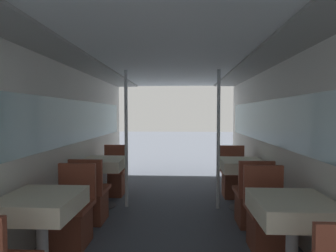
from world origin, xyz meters
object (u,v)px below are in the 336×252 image
object	(u,v)px
dining_table_left_1	(104,166)
support_pole_right_1	(218,140)
chair_left_near_1	(91,201)
chair_left_far_1	(114,179)
chair_right_far_0	(268,224)
dining_table_left_0	(42,208)
support_pole_left_1	(126,139)
dining_table_right_1	(242,168)
chair_right_near_1	(252,204)
dining_table_right_0	(293,213)
chair_right_far_1	(234,180)
chair_left_far_0	(71,220)

from	to	relation	value
dining_table_left_1	support_pole_right_1	xyz separation A→B (m)	(1.79, 0.00, 0.43)
chair_left_near_1	support_pole_right_1	bearing A→B (deg)	18.75
chair_left_far_1	chair_right_far_0	distance (m)	2.83
dining_table_left_0	support_pole_left_1	bearing A→B (deg)	78.84
dining_table_right_1	support_pole_right_1	distance (m)	0.56
dining_table_left_1	chair_right_near_1	distance (m)	2.27
dining_table_right_0	dining_table_left_0	bearing A→B (deg)	180.00
chair_left_near_1	dining_table_right_0	bearing A→B (deg)	-29.73
dining_table_right_0	support_pole_left_1	bearing A→B (deg)	134.26
chair_left_far_1	dining_table_right_1	bearing A→B (deg)	164.24
dining_table_right_0	chair_right_far_0	size ratio (longest dim) A/B	0.86
support_pole_right_1	chair_right_far_1	bearing A→B (deg)	59.19
support_pole_left_1	support_pole_right_1	size ratio (longest dim) A/B	1.00
chair_left_far_0	chair_right_far_1	size ratio (longest dim) A/B	1.00
dining_table_right_1	chair_left_near_1	bearing A→B (deg)	-164.24
chair_left_far_0	chair_right_far_0	size ratio (longest dim) A/B	1.00
support_pole_right_1	dining_table_left_0	bearing A→B (deg)	-134.26
dining_table_left_1	dining_table_left_0	bearing A→B (deg)	-90.00
dining_table_left_0	dining_table_left_1	world-z (taller)	same
dining_table_left_0	dining_table_right_1	bearing A→B (deg)	40.48
dining_table_left_0	chair_right_far_1	xyz separation A→B (m)	(2.15, 2.45, -0.36)
chair_left_near_1	dining_table_right_0	world-z (taller)	chair_left_near_1
chair_left_far_0	dining_table_left_1	world-z (taller)	chair_left_far_0
chair_left_far_1	support_pole_right_1	xyz separation A→B (m)	(1.79, -0.61, 0.79)
dining_table_left_0	chair_left_far_1	bearing A→B (deg)	90.00
dining_table_left_1	dining_table_right_0	distance (m)	2.83
chair_left_near_1	support_pole_right_1	xyz separation A→B (m)	(1.79, 0.61, 0.79)
dining_table_left_1	support_pole_right_1	world-z (taller)	support_pole_right_1
dining_table_left_0	dining_table_left_1	bearing A→B (deg)	90.00
chair_left_near_1	support_pole_right_1	size ratio (longest dim) A/B	0.41
support_pole_left_1	chair_right_far_1	distance (m)	2.05
chair_right_near_1	chair_left_far_1	bearing A→B (deg)	150.55
chair_left_far_0	chair_right_far_1	bearing A→B (deg)	-139.52
chair_left_near_1	dining_table_left_0	bearing A→B (deg)	-90.00
chair_left_near_1	dining_table_left_1	bearing A→B (deg)	90.00
chair_right_near_1	chair_right_far_0	bearing A→B (deg)	-90.00
chair_left_far_1	dining_table_right_0	world-z (taller)	chair_left_far_1
support_pole_left_1	chair_left_far_1	bearing A→B (deg)	120.81
chair_left_far_0	chair_left_near_1	world-z (taller)	same
chair_right_far_0	dining_table_left_0	bearing A→B (deg)	15.76
chair_left_far_0	dining_table_right_0	bearing A→B (deg)	164.24
dining_table_left_0	chair_right_near_1	world-z (taller)	chair_right_near_1
dining_table_left_0	chair_left_near_1	world-z (taller)	chair_left_near_1
support_pole_left_1	chair_right_far_0	xyz separation A→B (m)	(1.79, -1.23, -0.79)
chair_left_far_1	chair_right_near_1	world-z (taller)	same
dining_table_left_0	chair_right_far_0	size ratio (longest dim) A/B	0.86
dining_table_left_0	chair_left_far_0	xyz separation A→B (m)	(0.00, 0.61, -0.36)
dining_table_left_1	chair_left_far_1	world-z (taller)	chair_left_far_1
chair_left_far_0	support_pole_left_1	xyz separation A→B (m)	(0.36, 1.23, 0.79)
dining_table_right_1	support_pole_right_1	xyz separation A→B (m)	(-0.36, 0.00, 0.43)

